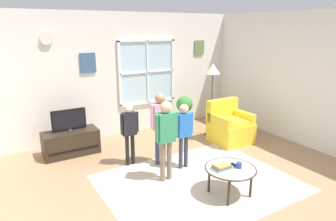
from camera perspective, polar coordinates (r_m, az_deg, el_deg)
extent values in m
cube|color=#9E7A56|center=(4.75, 6.52, -14.37)|extent=(6.20, 6.38, 0.02)
cube|color=silver|center=(6.77, -8.54, 6.76)|extent=(5.60, 0.12, 2.67)
cube|color=silver|center=(6.93, -4.01, 7.34)|extent=(1.36, 0.02, 1.42)
cube|color=white|center=(6.85, -4.04, 13.20)|extent=(1.42, 0.04, 0.06)
cube|color=white|center=(7.05, -3.82, 1.61)|extent=(1.42, 0.04, 0.06)
cube|color=white|center=(6.64, -9.18, 6.81)|extent=(0.06, 0.04, 1.42)
cube|color=white|center=(7.25, 0.89, 7.74)|extent=(0.06, 0.04, 1.42)
cube|color=white|center=(6.92, -3.93, 7.32)|extent=(0.03, 0.04, 1.42)
cube|color=white|center=(6.92, -3.93, 7.32)|extent=(1.36, 0.04, 0.03)
cube|color=#38567A|center=(6.39, -14.97, 8.73)|extent=(0.32, 0.03, 0.40)
cube|color=#667A4C|center=(7.64, 5.95, 11.83)|extent=(0.28, 0.03, 0.34)
cylinder|color=silver|center=(6.18, -22.13, 12.59)|extent=(0.24, 0.04, 0.24)
cube|color=silver|center=(6.39, 27.82, 4.60)|extent=(0.12, 5.78, 2.67)
cube|color=#C6B29E|center=(4.85, 5.78, -13.51)|extent=(2.88, 2.28, 0.01)
cube|color=#2D2319|center=(6.03, -17.96, -5.81)|extent=(1.01, 0.46, 0.47)
cube|color=black|center=(5.84, -17.35, -7.20)|extent=(0.91, 0.02, 0.02)
cylinder|color=#4C4C4C|center=(5.94, -18.17, -3.49)|extent=(0.08, 0.08, 0.05)
cube|color=black|center=(5.88, -18.33, -1.64)|extent=(0.63, 0.05, 0.39)
cube|color=black|center=(5.86, -18.27, -1.71)|extent=(0.59, 0.01, 0.35)
cube|color=yellow|center=(6.48, 11.81, -4.09)|extent=(0.76, 0.72, 0.42)
cube|color=yellow|center=(6.56, 10.26, 0.23)|extent=(0.76, 0.16, 0.45)
cube|color=yellow|center=(6.17, 9.78, -1.93)|extent=(0.12, 0.65, 0.20)
cube|color=yellow|center=(6.60, 14.01, -1.04)|extent=(0.12, 0.65, 0.20)
cube|color=yellow|center=(6.36, 12.24, -2.10)|extent=(0.61, 0.50, 0.08)
cylinder|color=#99B2B7|center=(4.44, 11.78, -10.76)|extent=(0.71, 0.71, 0.02)
torus|color=#3F3328|center=(4.44, 11.78, -10.76)|extent=(0.74, 0.74, 0.02)
cylinder|color=#33281E|center=(4.55, 7.80, -12.85)|extent=(0.04, 0.04, 0.41)
cylinder|color=#33281E|center=(4.80, 11.80, -11.46)|extent=(0.04, 0.04, 0.41)
cylinder|color=#33281E|center=(4.27, 11.43, -15.03)|extent=(0.04, 0.04, 0.41)
cylinder|color=#33281E|center=(4.54, 15.48, -13.38)|extent=(0.04, 0.04, 0.41)
cube|color=#66C67F|center=(4.39, 10.12, -10.75)|extent=(0.28, 0.17, 0.02)
cube|color=#A24261|center=(4.38, 10.13, -10.48)|extent=(0.25, 0.16, 0.03)
cube|color=#96A050|center=(4.36, 10.15, -10.17)|extent=(0.22, 0.16, 0.03)
cylinder|color=#334C8C|center=(4.45, 13.32, -10.05)|extent=(0.08, 0.08, 0.09)
cube|color=black|center=(4.51, 12.59, -10.10)|extent=(0.04, 0.14, 0.02)
cylinder|color=black|center=(5.32, -7.74, -7.51)|extent=(0.07, 0.07, 0.56)
cylinder|color=black|center=(5.36, -6.70, -7.29)|extent=(0.07, 0.07, 0.56)
cube|color=black|center=(5.18, -7.40, -2.52)|extent=(0.24, 0.13, 0.40)
sphere|color=beige|center=(5.10, -7.51, 0.41)|extent=(0.15, 0.15, 0.15)
cylinder|color=black|center=(5.10, -8.77, -2.61)|extent=(0.05, 0.05, 0.36)
cylinder|color=black|center=(5.21, -5.89, -2.13)|extent=(0.05, 0.05, 0.36)
cylinder|color=#333851|center=(5.30, -2.04, -6.96)|extent=(0.08, 0.08, 0.65)
cylinder|color=#333851|center=(5.35, -0.89, -6.71)|extent=(0.08, 0.08, 0.65)
cube|color=#DB9EBC|center=(5.14, -1.50, -1.11)|extent=(0.28, 0.15, 0.46)
sphere|color=#A87A5B|center=(5.06, -1.53, 2.34)|extent=(0.18, 0.18, 0.18)
cylinder|color=#DB9EBC|center=(5.04, -3.02, -1.19)|extent=(0.06, 0.06, 0.41)
cylinder|color=#DB9EBC|center=(5.20, 0.18, -0.65)|extent=(0.06, 0.06, 0.41)
cylinder|color=#726656|center=(4.75, -1.04, -9.73)|extent=(0.08, 0.08, 0.65)
cylinder|color=#726656|center=(4.80, 0.24, -9.41)|extent=(0.08, 0.08, 0.65)
cube|color=#338C59|center=(4.57, -0.41, -3.24)|extent=(0.28, 0.15, 0.46)
sphere|color=#D8AD8C|center=(4.47, -0.42, 0.63)|extent=(0.18, 0.18, 0.18)
cylinder|color=#338C59|center=(4.47, -2.11, -3.38)|extent=(0.06, 0.06, 0.42)
cylinder|color=#338C59|center=(4.63, 1.47, -2.69)|extent=(0.06, 0.06, 0.42)
cylinder|color=#333851|center=(5.17, 2.44, -8.02)|extent=(0.07, 0.07, 0.57)
cylinder|color=#333851|center=(5.22, 3.44, -7.76)|extent=(0.07, 0.07, 0.57)
cube|color=blue|center=(5.02, 3.02, -2.75)|extent=(0.25, 0.13, 0.41)
sphere|color=#D8AD8C|center=(4.94, 3.06, 0.35)|extent=(0.16, 0.16, 0.16)
cylinder|color=blue|center=(4.92, 1.74, -2.86)|extent=(0.05, 0.05, 0.37)
cylinder|color=blue|center=(5.08, 4.51, -2.32)|extent=(0.05, 0.05, 0.37)
cylinder|color=#9E6B4C|center=(7.17, 3.10, -2.51)|extent=(0.32, 0.32, 0.26)
cylinder|color=#4C7238|center=(7.11, 3.13, -0.93)|extent=(0.02, 0.02, 0.15)
sphere|color=#36843A|center=(7.04, 3.16, 1.18)|extent=(0.39, 0.39, 0.39)
cylinder|color=black|center=(6.88, 8.04, -4.43)|extent=(0.26, 0.26, 0.03)
cylinder|color=brown|center=(6.68, 8.26, 1.08)|extent=(0.03, 0.03, 1.40)
cone|color=beige|center=(6.53, 8.53, 7.86)|extent=(0.32, 0.32, 0.22)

